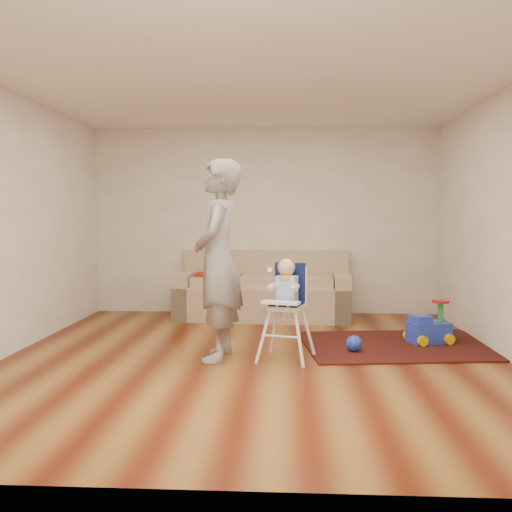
# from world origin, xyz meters

# --- Properties ---
(ground) EXTENTS (5.50, 5.50, 0.00)m
(ground) POSITION_xyz_m (0.00, 0.00, 0.00)
(ground) COLOR #4E1706
(ground) RESTS_ON ground
(room_envelope) EXTENTS (5.04, 5.52, 2.72)m
(room_envelope) POSITION_xyz_m (0.00, 0.53, 1.88)
(room_envelope) COLOR beige
(room_envelope) RESTS_ON ground
(sofa) EXTENTS (2.44, 1.09, 0.92)m
(sofa) POSITION_xyz_m (-0.01, 2.30, 0.46)
(sofa) COLOR tan
(sofa) RESTS_ON ground
(side_table) EXTENTS (0.51, 0.51, 0.51)m
(side_table) POSITION_xyz_m (-0.70, 2.44, 0.26)
(side_table) COLOR black
(side_table) RESTS_ON ground
(area_rug) EXTENTS (2.22, 1.77, 0.02)m
(area_rug) POSITION_xyz_m (1.56, 0.64, 0.01)
(area_rug) COLOR black
(area_rug) RESTS_ON ground
(ride_on_toy) EXTENTS (0.51, 0.43, 0.47)m
(ride_on_toy) POSITION_xyz_m (1.91, 0.77, 0.25)
(ride_on_toy) COLOR blue
(ride_on_toy) RESTS_ON area_rug
(toy_ball) EXTENTS (0.17, 0.17, 0.17)m
(toy_ball) POSITION_xyz_m (1.03, 0.30, 0.10)
(toy_ball) COLOR blue
(toy_ball) RESTS_ON area_rug
(high_chair) EXTENTS (0.58, 0.58, 1.01)m
(high_chair) POSITION_xyz_m (0.32, -0.02, 0.49)
(high_chair) COLOR white
(high_chair) RESTS_ON ground
(adult) EXTENTS (0.50, 0.74, 1.98)m
(adult) POSITION_xyz_m (-0.35, -0.04, 0.99)
(adult) COLOR gray
(adult) RESTS_ON ground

